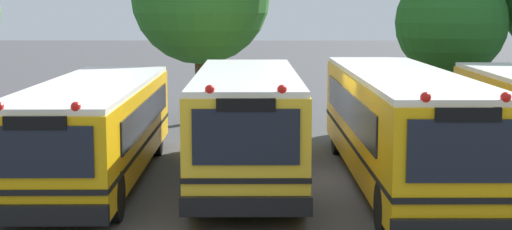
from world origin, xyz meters
The scene contains 5 objects.
ground_plane centered at (0.00, 0.00, 0.00)m, with size 160.00×160.00×0.00m, color #424244.
school_bus_0 centered at (-5.50, -0.07, 1.32)m, with size 2.75×10.29×2.51m.
school_bus_1 centered at (-1.86, 0.10, 1.44)m, with size 2.68×9.29×2.75m.
school_bus_2 centered at (1.76, -0.27, 1.46)m, with size 2.66×11.41×2.78m.
tree_2 centered at (4.86, 8.97, 3.62)m, with size 3.89×3.89×5.57m.
Camera 1 is at (-1.32, -18.18, 4.13)m, focal length 54.15 mm.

